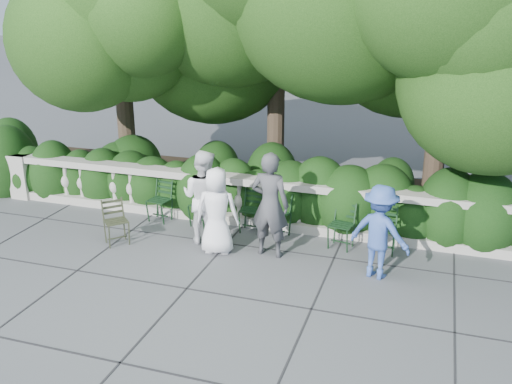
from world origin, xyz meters
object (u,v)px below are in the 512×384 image
(chair_e, at_px, (382,256))
(chair_d, at_px, (198,229))
(chair_weathered, at_px, (120,247))
(person_woman_grey, at_px, (270,205))
(person_older_blue, at_px, (380,232))
(chair_c, at_px, (273,238))
(person_casual_man, at_px, (204,197))
(chair_a, at_px, (156,223))
(person_businessman, at_px, (217,211))
(chair_b, at_px, (249,234))
(chair_f, at_px, (337,251))

(chair_e, bearing_deg, chair_d, 178.25)
(chair_weathered, height_order, person_woman_grey, person_woman_grey)
(person_woman_grey, bearing_deg, person_older_blue, 177.89)
(chair_c, bearing_deg, chair_weathered, -133.97)
(chair_e, bearing_deg, person_casual_man, -172.94)
(chair_c, height_order, person_casual_man, person_casual_man)
(chair_d, height_order, chair_e, same)
(chair_e, height_order, chair_weathered, same)
(chair_a, height_order, chair_d, same)
(person_businessman, distance_m, person_older_blue, 2.82)
(person_businessman, bearing_deg, person_woman_grey, -177.97)
(chair_b, relative_size, person_older_blue, 0.54)
(chair_d, relative_size, chair_weathered, 1.00)
(chair_e, distance_m, chair_weathered, 4.73)
(chair_a, xyz_separation_m, chair_c, (2.44, 0.02, 0.00))
(chair_c, height_order, person_woman_grey, person_woman_grey)
(person_woman_grey, bearing_deg, chair_b, -43.56)
(chair_a, relative_size, chair_d, 1.00)
(chair_a, distance_m, person_businessman, 2.04)
(chair_e, relative_size, person_businessman, 0.54)
(chair_b, relative_size, person_casual_man, 0.48)
(chair_c, distance_m, chair_d, 1.53)
(chair_weathered, bearing_deg, chair_b, -13.83)
(chair_c, relative_size, chair_weathered, 1.00)
(chair_weathered, bearing_deg, chair_c, -19.12)
(person_casual_man, xyz_separation_m, person_older_blue, (3.22, -0.42, -0.10))
(chair_f, bearing_deg, chair_c, -178.29)
(chair_e, relative_size, person_older_blue, 0.54)
(chair_a, xyz_separation_m, person_older_blue, (4.50, -0.94, 0.78))
(chair_b, height_order, chair_d, same)
(chair_a, height_order, person_woman_grey, person_woman_grey)
(chair_c, distance_m, chair_weathered, 2.84)
(person_older_blue, bearing_deg, chair_c, -7.26)
(chair_b, distance_m, chair_f, 1.77)
(chair_b, height_order, chair_weathered, same)
(chair_d, bearing_deg, chair_b, 21.72)
(chair_d, distance_m, person_woman_grey, 2.05)
(chair_b, bearing_deg, person_woman_grey, -48.78)
(chair_a, bearing_deg, person_businessman, -19.59)
(chair_weathered, relative_size, person_casual_man, 0.48)
(chair_a, relative_size, chair_b, 1.00)
(chair_b, distance_m, person_woman_grey, 1.34)
(chair_c, height_order, chair_d, same)
(chair_c, relative_size, chair_d, 1.00)
(chair_d, height_order, person_woman_grey, person_woman_grey)
(chair_b, distance_m, person_older_blue, 2.83)
(chair_d, height_order, person_businessman, person_businessman)
(chair_f, height_order, chair_weathered, same)
(chair_f, xyz_separation_m, person_woman_grey, (-1.12, -0.52, 0.94))
(chair_a, height_order, chair_c, same)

